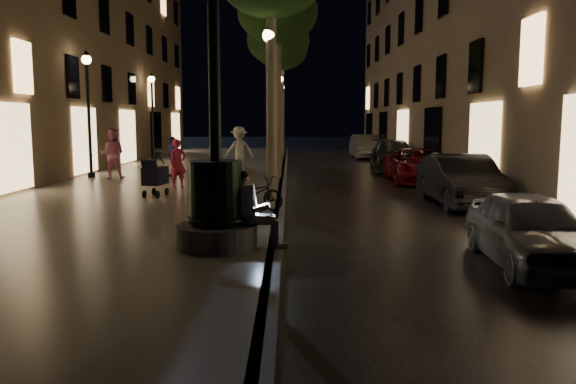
{
  "coord_description": "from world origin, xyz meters",
  "views": [
    {
      "loc": [
        0.26,
        -7.5,
        2.38
      ],
      "look_at": [
        0.23,
        3.0,
        1.04
      ],
      "focal_mm": 35.0,
      "sensor_mm": 36.0,
      "label": 1
    }
  ],
  "objects_px": {
    "seated_man_laptop": "(252,207)",
    "tree_far": "(282,51)",
    "car_third": "(419,166)",
    "bicycle": "(255,193)",
    "car_fifth": "(366,147)",
    "lamp_curb_b": "(276,100)",
    "car_front": "(530,230)",
    "lamp_left_c": "(152,105)",
    "car_rear": "(393,155)",
    "pedestrian_red": "(178,163)",
    "pedestrian_blue": "(173,157)",
    "lamp_curb_a": "(269,89)",
    "lamp_left_b": "(88,98)",
    "pedestrian_pink": "(112,154)",
    "pedestrian_white": "(239,150)",
    "fountain_lamppost": "(216,189)",
    "lamp_curb_d": "(282,108)",
    "stroller": "(155,176)",
    "tree_third": "(278,41)",
    "car_second": "(461,180)",
    "lamp_curb_c": "(280,105)",
    "tree_second": "(278,13)"
  },
  "relations": [
    {
      "from": "lamp_curb_d",
      "to": "car_fifth",
      "type": "bearing_deg",
      "value": -39.73
    },
    {
      "from": "fountain_lamppost",
      "to": "car_fifth",
      "type": "distance_m",
      "value": 26.3
    },
    {
      "from": "lamp_left_b",
      "to": "car_third",
      "type": "xyz_separation_m",
      "value": [
        12.6,
        -0.11,
        -2.58
      ]
    },
    {
      "from": "lamp_curb_b",
      "to": "lamp_left_b",
      "type": "height_order",
      "value": "same"
    },
    {
      "from": "tree_second",
      "to": "car_rear",
      "type": "bearing_deg",
      "value": 44.02
    },
    {
      "from": "car_third",
      "to": "bicycle",
      "type": "xyz_separation_m",
      "value": [
        -5.8,
        -7.72,
        -0.04
      ]
    },
    {
      "from": "tree_third",
      "to": "lamp_curb_a",
      "type": "bearing_deg",
      "value": -90.0
    },
    {
      "from": "lamp_curb_a",
      "to": "pedestrian_pink",
      "type": "bearing_deg",
      "value": 138.03
    },
    {
      "from": "lamp_left_c",
      "to": "car_fifth",
      "type": "height_order",
      "value": "lamp_left_c"
    },
    {
      "from": "stroller",
      "to": "car_front",
      "type": "bearing_deg",
      "value": -32.04
    },
    {
      "from": "lamp_left_b",
      "to": "tree_third",
      "type": "bearing_deg",
      "value": 40.2
    },
    {
      "from": "tree_far",
      "to": "lamp_curb_d",
      "type": "bearing_deg",
      "value": 90.76
    },
    {
      "from": "car_fifth",
      "to": "lamp_curb_b",
      "type": "bearing_deg",
      "value": -114.53
    },
    {
      "from": "car_third",
      "to": "pedestrian_red",
      "type": "relative_size",
      "value": 2.98
    },
    {
      "from": "bicycle",
      "to": "fountain_lamppost",
      "type": "bearing_deg",
      "value": -157.1
    },
    {
      "from": "seated_man_laptop",
      "to": "car_fifth",
      "type": "distance_m",
      "value": 26.17
    },
    {
      "from": "fountain_lamppost",
      "to": "lamp_left_c",
      "type": "bearing_deg",
      "value": 106.22
    },
    {
      "from": "car_front",
      "to": "lamp_curb_b",
      "type": "bearing_deg",
      "value": 111.18
    },
    {
      "from": "fountain_lamppost",
      "to": "lamp_curb_b",
      "type": "relative_size",
      "value": 1.08
    },
    {
      "from": "lamp_curb_d",
      "to": "lamp_left_b",
      "type": "distance_m",
      "value": 19.35
    },
    {
      "from": "lamp_curb_d",
      "to": "pedestrian_red",
      "type": "height_order",
      "value": "lamp_curb_d"
    },
    {
      "from": "lamp_curb_a",
      "to": "car_front",
      "type": "height_order",
      "value": "lamp_curb_a"
    },
    {
      "from": "lamp_left_c",
      "to": "stroller",
      "type": "bearing_deg",
      "value": -76.27
    },
    {
      "from": "lamp_curb_b",
      "to": "lamp_left_c",
      "type": "xyz_separation_m",
      "value": [
        -7.1,
        8.0,
        0.0
      ]
    },
    {
      "from": "seated_man_laptop",
      "to": "stroller",
      "type": "bearing_deg",
      "value": 116.48
    },
    {
      "from": "lamp_curb_b",
      "to": "car_fifth",
      "type": "height_order",
      "value": "lamp_curb_b"
    },
    {
      "from": "lamp_curb_c",
      "to": "bicycle",
      "type": "bearing_deg",
      "value": -90.97
    },
    {
      "from": "lamp_curb_c",
      "to": "pedestrian_blue",
      "type": "height_order",
      "value": "lamp_curb_c"
    },
    {
      "from": "lamp_curb_c",
      "to": "lamp_left_b",
      "type": "relative_size",
      "value": 1.0
    },
    {
      "from": "lamp_curb_a",
      "to": "pedestrian_red",
      "type": "xyz_separation_m",
      "value": [
        -3.08,
        2.66,
        -2.24
      ]
    },
    {
      "from": "pedestrian_red",
      "to": "pedestrian_blue",
      "type": "xyz_separation_m",
      "value": [
        -0.93,
        3.67,
        -0.01
      ]
    },
    {
      "from": "car_rear",
      "to": "lamp_curb_a",
      "type": "bearing_deg",
      "value": -110.35
    },
    {
      "from": "lamp_curb_b",
      "to": "pedestrian_pink",
      "type": "xyz_separation_m",
      "value": [
        -6.1,
        -2.51,
        -2.1
      ]
    },
    {
      "from": "stroller",
      "to": "car_rear",
      "type": "relative_size",
      "value": 0.24
    },
    {
      "from": "stroller",
      "to": "lamp_left_c",
      "type": "bearing_deg",
      "value": 113.44
    },
    {
      "from": "tree_far",
      "to": "pedestrian_pink",
      "type": "height_order",
      "value": "tree_far"
    },
    {
      "from": "lamp_curb_a",
      "to": "car_fifth",
      "type": "xyz_separation_m",
      "value": [
        5.29,
        19.61,
        -2.48
      ]
    },
    {
      "from": "car_rear",
      "to": "pedestrian_blue",
      "type": "bearing_deg",
      "value": -147.22
    },
    {
      "from": "car_rear",
      "to": "lamp_left_c",
      "type": "bearing_deg",
      "value": 164.61
    },
    {
      "from": "car_second",
      "to": "tree_third",
      "type": "bearing_deg",
      "value": 113.65
    },
    {
      "from": "lamp_curb_a",
      "to": "car_rear",
      "type": "relative_size",
      "value": 0.96
    },
    {
      "from": "pedestrian_blue",
      "to": "lamp_curb_d",
      "type": "bearing_deg",
      "value": 133.09
    },
    {
      "from": "lamp_curb_a",
      "to": "car_third",
      "type": "distance_m",
      "value": 8.46
    },
    {
      "from": "lamp_left_c",
      "to": "car_third",
      "type": "height_order",
      "value": "lamp_left_c"
    },
    {
      "from": "seated_man_laptop",
      "to": "tree_far",
      "type": "height_order",
      "value": "tree_far"
    },
    {
      "from": "lamp_curb_c",
      "to": "car_second",
      "type": "relative_size",
      "value": 1.1
    },
    {
      "from": "lamp_curb_a",
      "to": "car_second",
      "type": "bearing_deg",
      "value": 0.56
    },
    {
      "from": "lamp_curb_c",
      "to": "car_second",
      "type": "xyz_separation_m",
      "value": [
        5.33,
        -15.95,
        -2.51
      ]
    },
    {
      "from": "car_front",
      "to": "pedestrian_white",
      "type": "bearing_deg",
      "value": 116.64
    },
    {
      "from": "car_front",
      "to": "pedestrian_red",
      "type": "distance_m",
      "value": 11.88
    }
  ]
}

